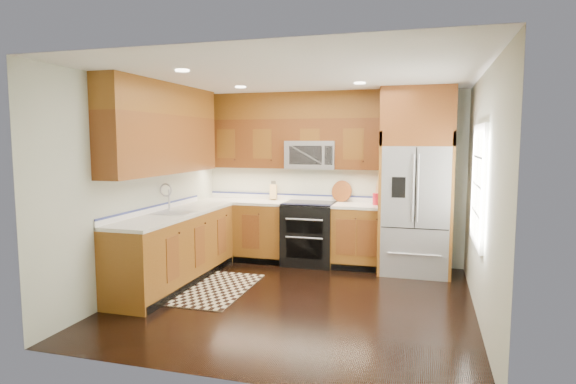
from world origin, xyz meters
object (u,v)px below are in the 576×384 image
(rug, at_px, (213,288))
(range, at_px, (309,234))
(knife_block, at_px, (273,192))
(utensil_crock, at_px, (377,196))
(refrigerator, at_px, (416,182))

(rug, bearing_deg, range, 59.95)
(knife_block, bearing_deg, range, -19.67)
(utensil_crock, bearing_deg, refrigerator, -9.76)
(range, bearing_deg, knife_block, 160.33)
(utensil_crock, bearing_deg, knife_block, 173.94)
(utensil_crock, bearing_deg, range, -176.76)
(refrigerator, relative_size, rug, 1.75)
(range, bearing_deg, rug, -119.60)
(range, height_order, utensil_crock, utensil_crock)
(range, distance_m, knife_block, 0.91)
(refrigerator, bearing_deg, knife_block, 173.01)
(refrigerator, height_order, knife_block, refrigerator)
(rug, height_order, utensil_crock, utensil_crock)
(rug, bearing_deg, refrigerator, 31.48)
(range, relative_size, rug, 0.64)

